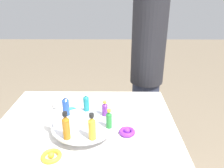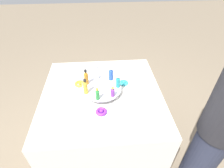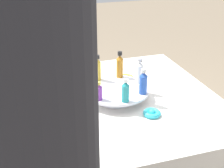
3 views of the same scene
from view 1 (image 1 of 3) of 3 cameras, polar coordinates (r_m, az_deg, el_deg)
The scene contains 12 objects.
display_stand at distance 1.21m, azimuth -7.39°, elevation -10.97°, with size 0.34×0.34×0.06m.
bottle_teal at distance 1.29m, azimuth -6.67°, elevation -4.78°, with size 0.03×0.03×0.11m.
bottle_blue at distance 1.26m, azimuth -12.00°, elevation -5.55°, with size 0.04×0.04×0.13m.
bottle_clear at distance 1.17m, azimuth -14.58°, elevation -8.21°, with size 0.04×0.04×0.13m.
bottle_amber at distance 1.07m, azimuth -11.91°, elevation -10.83°, with size 0.04×0.04×0.14m.
bottle_gold at distance 1.05m, azimuth -5.24°, elevation -11.22°, with size 0.04×0.04×0.14m.
bottle_green at distance 1.13m, azimuth -0.79°, elevation -9.16°, with size 0.03×0.03×0.11m.
bottle_purple at distance 1.24m, azimuth -1.87°, elevation -6.48°, with size 0.03×0.03×0.09m.
ribbon_bow_teal at distance 1.41m, azimuth -10.64°, elevation -6.92°, with size 0.08×0.08×0.03m.
ribbon_bow_gold at distance 1.09m, azimuth -15.55°, elevation -17.65°, with size 0.10×0.10×0.03m.
ribbon_bow_purple at distance 1.20m, azimuth 3.97°, elevation -12.33°, with size 0.09×0.09×0.03m.
person_figure at distance 1.92m, azimuth 9.17°, elevation 4.67°, with size 0.29×0.29×1.68m.
Camera 1 is at (0.99, 0.16, 1.45)m, focal length 35.00 mm.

